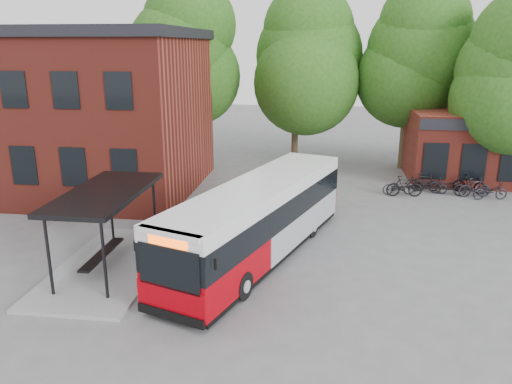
# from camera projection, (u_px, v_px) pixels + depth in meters

# --- Properties ---
(ground) EXTENTS (100.00, 100.00, 0.00)m
(ground) POSITION_uv_depth(u_px,v_px,m) (239.00, 263.00, 18.27)
(ground) COLOR slate
(station_building) EXTENTS (18.40, 10.40, 8.50)m
(station_building) POSITION_uv_depth(u_px,v_px,m) (31.00, 110.00, 27.28)
(station_building) COLOR maroon
(station_building) RESTS_ON ground
(bus_shelter) EXTENTS (3.60, 7.00, 2.90)m
(bus_shelter) POSITION_uv_depth(u_px,v_px,m) (108.00, 230.00, 17.48)
(bus_shelter) COLOR black
(bus_shelter) RESTS_ON ground
(bike_rail) EXTENTS (5.20, 0.10, 0.38)m
(bike_rail) POSITION_uv_depth(u_px,v_px,m) (442.00, 191.00, 26.55)
(bike_rail) COLOR black
(bike_rail) RESTS_ON ground
(tree_0) EXTENTS (7.92, 7.92, 11.00)m
(tree_0) POSITION_uv_depth(u_px,v_px,m) (188.00, 79.00, 32.69)
(tree_0) COLOR #245215
(tree_0) RESTS_ON ground
(tree_1) EXTENTS (7.92, 7.92, 10.40)m
(tree_1) POSITION_uv_depth(u_px,v_px,m) (296.00, 84.00, 32.84)
(tree_1) COLOR #245215
(tree_1) RESTS_ON ground
(tree_2) EXTENTS (7.92, 7.92, 11.00)m
(tree_2) POSITION_uv_depth(u_px,v_px,m) (408.00, 81.00, 30.92)
(tree_2) COLOR #245215
(tree_2) RESTS_ON ground
(city_bus) EXTENTS (6.00, 11.38, 2.85)m
(city_bus) POSITION_uv_depth(u_px,v_px,m) (260.00, 220.00, 18.47)
(city_bus) COLOR #A8000A
(city_bus) RESTS_ON ground
(bicycle_0) EXTENTS (1.81, 0.93, 0.91)m
(bicycle_0) POSITION_uv_depth(u_px,v_px,m) (399.00, 186.00, 26.50)
(bicycle_0) COLOR #26262C
(bicycle_0) RESTS_ON ground
(bicycle_1) EXTENTS (1.89, 0.64, 1.12)m
(bicycle_1) POSITION_uv_depth(u_px,v_px,m) (404.00, 186.00, 26.11)
(bicycle_1) COLOR black
(bicycle_1) RESTS_ON ground
(bicycle_2) EXTENTS (1.88, 1.21, 0.93)m
(bicycle_2) POSITION_uv_depth(u_px,v_px,m) (430.00, 184.00, 26.86)
(bicycle_2) COLOR black
(bicycle_2) RESTS_ON ground
(bicycle_3) EXTENTS (1.66, 0.83, 0.96)m
(bicycle_3) POSITION_uv_depth(u_px,v_px,m) (424.00, 182.00, 27.24)
(bicycle_3) COLOR black
(bicycle_3) RESTS_ON ground
(bicycle_4) EXTENTS (1.99, 1.16, 0.99)m
(bicycle_4) POSITION_uv_depth(u_px,v_px,m) (448.00, 186.00, 26.45)
(bicycle_4) COLOR black
(bicycle_4) RESTS_ON ground
(bicycle_5) EXTENTS (1.75, 0.74, 1.02)m
(bicycle_5) POSITION_uv_depth(u_px,v_px,m) (475.00, 188.00, 26.06)
(bicycle_5) COLOR #242329
(bicycle_5) RESTS_ON ground
(bicycle_6) EXTENTS (1.86, 0.94, 0.93)m
(bicycle_6) POSITION_uv_depth(u_px,v_px,m) (490.00, 191.00, 25.61)
(bicycle_6) COLOR black
(bicycle_6) RESTS_ON ground
(bicycle_7) EXTENTS (1.78, 1.01, 1.03)m
(bicycle_7) POSITION_uv_depth(u_px,v_px,m) (470.00, 184.00, 26.75)
(bicycle_7) COLOR black
(bicycle_7) RESTS_ON ground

